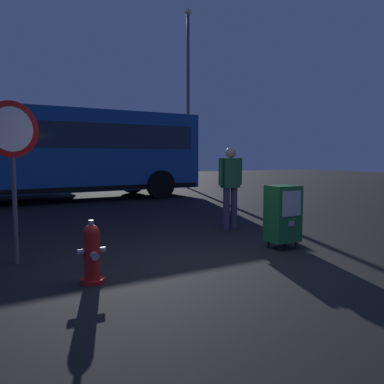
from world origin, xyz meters
name	(u,v)px	position (x,y,z in m)	size (l,w,h in m)	color
ground_plane	(213,265)	(0.00, 0.00, 0.00)	(60.00, 60.00, 0.00)	black
fire_hydrant	(92,254)	(-1.65, 0.00, 0.35)	(0.33, 0.32, 0.75)	red
newspaper_box_primary	(283,213)	(1.52, 0.36, 0.57)	(0.48, 0.42, 1.02)	black
stop_sign	(13,148)	(-2.38, 1.30, 1.60)	(0.71, 0.31, 2.23)	#4C4F54
pedestrian	(230,183)	(1.71, 2.22, 0.95)	(0.55, 0.22, 1.67)	#382D51
bus_near	(43,150)	(-1.01, 9.28, 1.71)	(10.65, 3.37, 3.00)	#19519E
street_light_near_right	(188,87)	(5.72, 12.01, 4.65)	(0.32, 0.32, 8.15)	#4C4F54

